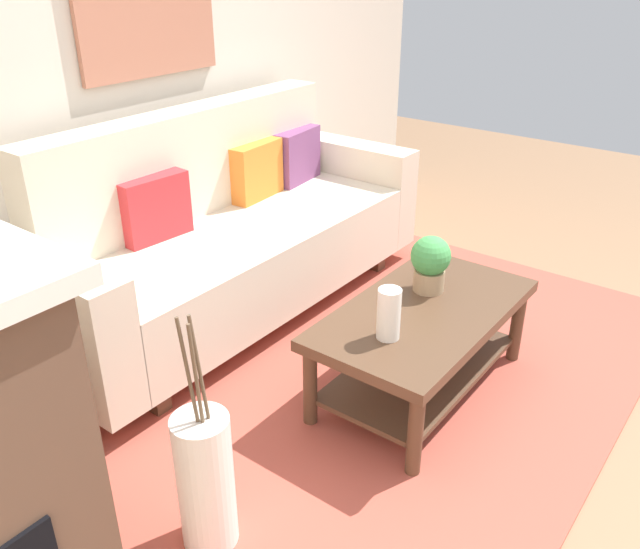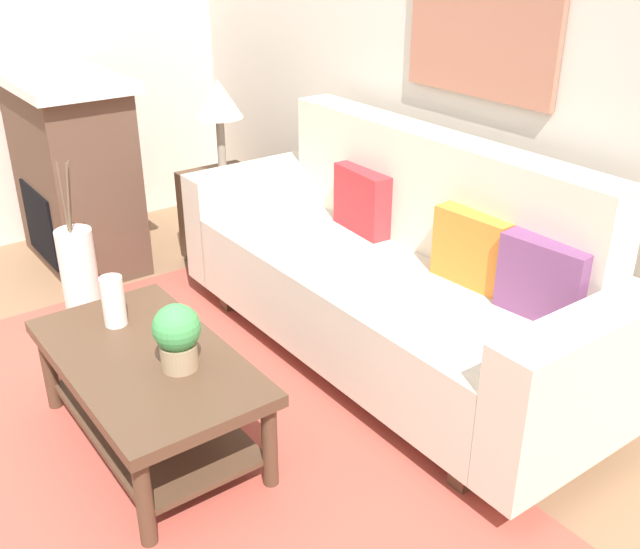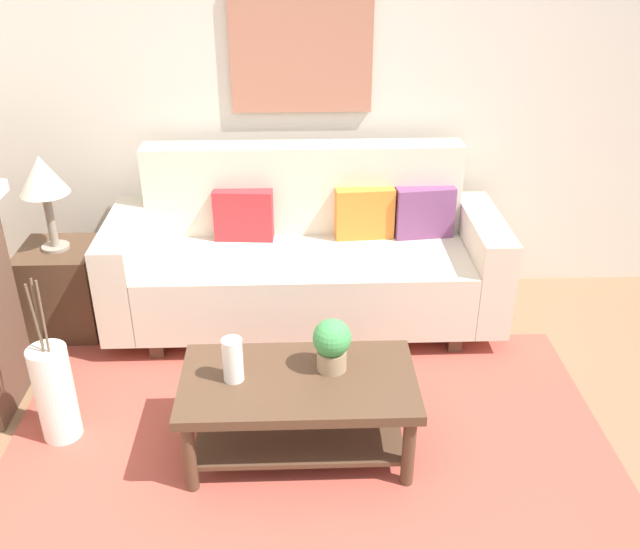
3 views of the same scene
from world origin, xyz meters
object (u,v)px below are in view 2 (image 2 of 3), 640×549
object	(u,v)px
throw_pillow_crimson	(363,200)
potted_plant_tabletop	(177,335)
fireplace	(74,171)
framed_painting	(483,10)
coffee_table	(148,380)
throw_pillow_plum	(544,279)
throw_pillow_orange	(473,248)
side_table	(226,218)
table_lamp	(219,103)
floor_vase	(80,276)
couch	(391,277)
tabletop_vase	(113,301)

from	to	relation	value
throw_pillow_crimson	potted_plant_tabletop	xyz separation A→B (m)	(0.48, -1.28, -0.11)
fireplace	framed_painting	size ratio (longest dim) A/B	1.35
potted_plant_tabletop	throw_pillow_crimson	bearing A→B (deg)	110.55
coffee_table	throw_pillow_crimson	bearing A→B (deg)	103.36
throw_pillow_plum	coffee_table	bearing A→B (deg)	-120.57
throw_pillow_orange	side_table	bearing A→B (deg)	-174.23
coffee_table	table_lamp	bearing A→B (deg)	140.87
floor_vase	framed_painting	xyz separation A→B (m)	(1.24, 1.55, 1.33)
couch	throw_pillow_orange	distance (m)	0.46
throw_pillow_orange	throw_pillow_plum	size ratio (longest dim) A/B	1.00
tabletop_vase	table_lamp	size ratio (longest dim) A/B	0.38
potted_plant_tabletop	floor_vase	distance (m)	1.38
throw_pillow_orange	coffee_table	world-z (taller)	throw_pillow_orange
floor_vase	potted_plant_tabletop	bearing A→B (deg)	-3.04
coffee_table	framed_painting	distance (m)	2.12
side_table	fireplace	size ratio (longest dim) A/B	0.48
tabletop_vase	throw_pillow_plum	bearing A→B (deg)	50.87
tabletop_vase	floor_vase	distance (m)	0.94
coffee_table	potted_plant_tabletop	world-z (taller)	potted_plant_tabletop
potted_plant_tabletop	coffee_table	bearing A→B (deg)	-155.82
throw_pillow_plum	framed_painting	size ratio (longest dim) A/B	0.42
throw_pillow_crimson	coffee_table	size ratio (longest dim) A/B	0.33
throw_pillow_plum	floor_vase	size ratio (longest dim) A/B	0.69
side_table	potted_plant_tabletop	bearing A→B (deg)	-34.50
couch	potted_plant_tabletop	distance (m)	1.17
throw_pillow_crimson	framed_painting	world-z (taller)	framed_painting
tabletop_vase	side_table	bearing A→B (deg)	134.35
throw_pillow_crimson	throw_pillow_plum	size ratio (longest dim) A/B	1.00
coffee_table	throw_pillow_orange	bearing A→B (deg)	72.53
couch	tabletop_vase	size ratio (longest dim) A/B	10.93
table_lamp	side_table	bearing A→B (deg)	0.00
framed_painting	couch	bearing A→B (deg)	-90.00
floor_vase	side_table	bearing A→B (deg)	103.36
tabletop_vase	framed_painting	size ratio (longest dim) A/B	0.25
throw_pillow_plum	framed_painting	xyz separation A→B (m)	(-0.74, 0.34, 0.92)
throw_pillow_crimson	throw_pillow_orange	xyz separation A→B (m)	(0.74, 0.00, 0.00)
tabletop_vase	table_lamp	world-z (taller)	table_lamp
side_table	table_lamp	world-z (taller)	table_lamp
throw_pillow_plum	side_table	world-z (taller)	throw_pillow_plum
potted_plant_tabletop	throw_pillow_plum	bearing A→B (deg)	63.46
couch	framed_painting	distance (m)	1.25
throw_pillow_orange	coffee_table	distance (m)	1.46
throw_pillow_orange	fireplace	xyz separation A→B (m)	(-2.37, -0.92, -0.09)
couch	tabletop_vase	world-z (taller)	couch
tabletop_vase	potted_plant_tabletop	size ratio (longest dim) A/B	0.82
potted_plant_tabletop	table_lamp	xyz separation A→B (m)	(-1.59, 1.09, 0.42)
coffee_table	side_table	xyz separation A→B (m)	(-1.43, 1.16, -0.03)
throw_pillow_crimson	couch	bearing A→B (deg)	-18.54
table_lamp	floor_vase	size ratio (longest dim) A/B	1.09
tabletop_vase	side_table	world-z (taller)	tabletop_vase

